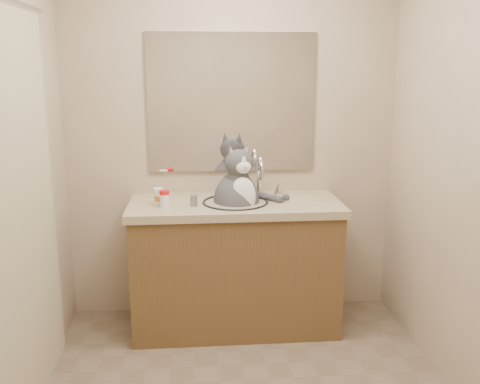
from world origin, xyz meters
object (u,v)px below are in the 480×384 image
pill_bottle_orange (159,197)px  grey_canister (194,201)px  cat (238,197)px  pill_bottle_redcap (165,199)px

pill_bottle_orange → grey_canister: size_ratio=1.49×
cat → pill_bottle_orange: size_ratio=5.62×
pill_bottle_redcap → cat: bearing=12.9°
cat → grey_canister: (-0.28, -0.09, 0.01)m
grey_canister → cat: bearing=18.8°
pill_bottle_orange → grey_canister: (0.21, -0.06, -0.01)m
cat → grey_canister: 0.29m
pill_bottle_orange → grey_canister: pill_bottle_orange is taller
pill_bottle_redcap → grey_canister: 0.18m
cat → pill_bottle_redcap: size_ratio=5.52×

